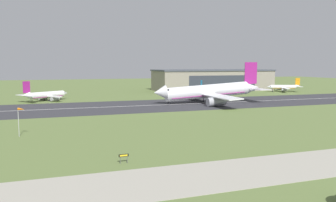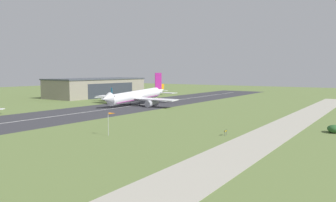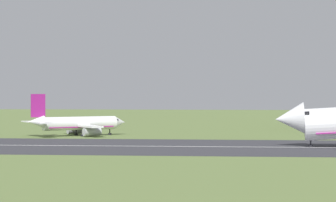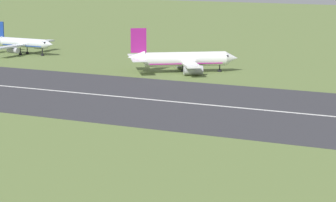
% 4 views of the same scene
% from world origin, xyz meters
% --- Properties ---
extents(ground_plane, '(673.53, 673.53, 0.00)m').
position_xyz_m(ground_plane, '(0.00, 59.02, 0.00)').
color(ground_plane, olive).
extents(runway_strip, '(433.53, 41.97, 0.06)m').
position_xyz_m(runway_strip, '(0.00, 118.04, 0.03)').
color(runway_strip, '#333338').
rests_on(runway_strip, ground_plane).
extents(runway_centreline, '(390.18, 0.70, 0.01)m').
position_xyz_m(runway_centreline, '(0.00, 118.04, 0.07)').
color(runway_centreline, silver).
rests_on(runway_centreline, runway_strip).
extents(taxiway_road, '(325.15, 13.29, 0.05)m').
position_xyz_m(taxiway_road, '(0.00, 29.94, 0.03)').
color(taxiway_road, '#A8A393').
rests_on(taxiway_road, ground_plane).
extents(hangar_building, '(78.65, 31.32, 13.99)m').
position_xyz_m(hangar_building, '(88.73, 186.21, 7.01)').
color(hangar_building, gray).
rests_on(hangar_building, ground_plane).
extents(airplane_landing, '(51.88, 56.14, 18.27)m').
position_xyz_m(airplane_landing, '(53.42, 119.15, 5.06)').
color(airplane_landing, white).
rests_on(airplane_landing, ground_plane).
extents(airplane_parked_east, '(21.75, 20.21, 8.82)m').
position_xyz_m(airplane_parked_east, '(125.60, 159.28, 3.06)').
color(airplane_parked_east, white).
rests_on(airplane_parked_east, ground_plane).
extents(airplane_parked_far_east, '(18.41, 18.67, 8.91)m').
position_xyz_m(airplane_parked_far_east, '(66.44, 151.74, 2.85)').
color(airplane_parked_far_east, silver).
rests_on(airplane_parked_far_east, ground_plane).
extents(shrub_clump, '(5.12, 4.10, 2.54)m').
position_xyz_m(shrub_clump, '(23.03, 14.38, 1.19)').
color(shrub_clump, '#285628').
rests_on(shrub_clump, ground_plane).
extents(windsock_pole, '(1.91, 1.88, 6.95)m').
position_xyz_m(windsock_pole, '(-18.92, 68.72, 6.16)').
color(windsock_pole, '#B7B7BC').
rests_on(windsock_pole, ground_plane).
extents(runway_sign, '(1.74, 0.13, 1.63)m').
position_xyz_m(runway_sign, '(-0.21, 40.48, 1.25)').
color(runway_sign, '#4C4C51').
rests_on(runway_sign, ground_plane).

